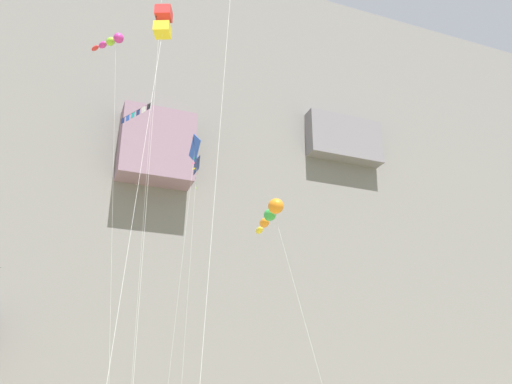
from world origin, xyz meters
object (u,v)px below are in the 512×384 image
Objects in this scene: kite_box_mid_left at (163,23)px; kite_windsock_high_left at (271,214)px; kite_diamond_upper_right at (196,170)px; kite_banner_high_center at (198,19)px; kite_windsock_mid_center at (111,42)px; kite_diamond_upper_mid at (194,152)px; kite_banner_high_right at (136,128)px.

kite_windsock_high_left is (8.07, 6.97, -5.70)m from kite_box_mid_left.
kite_diamond_upper_right is 0.90× the size of kite_banner_high_center.
kite_windsock_mid_center reaches higher than kite_banner_high_center.
kite_diamond_upper_mid reaches higher than kite_diamond_upper_right.
kite_diamond_upper_mid is at bearing 12.48° from kite_banner_high_right.
kite_box_mid_left reaches higher than kite_windsock_high_left.
kite_banner_high_center is at bearing -104.74° from kite_diamond_upper_mid.
kite_banner_high_right is at bearing -151.78° from kite_diamond_upper_right.
kite_banner_high_right is (-5.44, -1.20, 0.75)m from kite_diamond_upper_mid.
kite_diamond_upper_mid is at bearing 75.26° from kite_banner_high_center.
kite_windsock_mid_center is at bearing -145.16° from kite_diamond_upper_right.
kite_windsock_high_left is at bearing -87.57° from kite_diamond_upper_mid.
kite_diamond_upper_mid reaches higher than kite_box_mid_left.
kite_diamond_upper_right is at bearing 69.03° from kite_diamond_upper_mid.
kite_diamond_upper_right is at bearing 28.22° from kite_banner_high_right.
kite_windsock_high_left is (6.11, -14.53, -11.80)m from kite_banner_high_right.
kite_box_mid_left is (-3.35, -7.30, -6.92)m from kite_banner_high_center.
kite_banner_high_right is (-6.27, -3.36, 1.43)m from kite_diamond_upper_right.
kite_diamond_upper_right is 0.81× the size of kite_windsock_mid_center.
kite_banner_high_center is 13.48m from kite_windsock_high_left.
kite_windsock_mid_center is 12.95m from kite_banner_high_center.
kite_banner_high_right reaches higher than kite_diamond_upper_mid.
kite_windsock_high_left is (4.72, -0.32, -12.62)m from kite_banner_high_center.
kite_windsock_high_left is at bearing -67.20° from kite_banner_high_right.
kite_windsock_mid_center reaches higher than kite_box_mid_left.
kite_diamond_upper_right is 0.94× the size of kite_banner_high_right.
kite_diamond_upper_mid is 19.24m from kite_windsock_high_left.
kite_windsock_mid_center is 22.88m from kite_windsock_high_left.
kite_banner_high_center is 1.43× the size of kite_box_mid_left.
kite_banner_high_center is at bearing 176.09° from kite_windsock_high_left.
kite_windsock_mid_center is (-8.43, -4.28, 6.54)m from kite_diamond_upper_mid.
kite_windsock_mid_center is 2.27× the size of kite_windsock_high_left.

